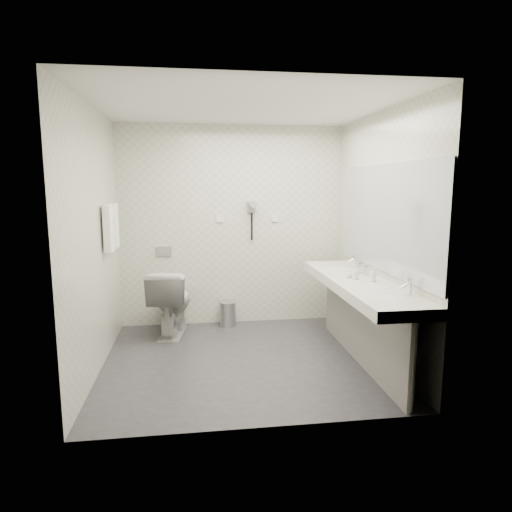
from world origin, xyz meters
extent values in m
plane|color=#2D2C32|center=(0.00, 0.00, 0.00)|extent=(2.80, 2.80, 0.00)
plane|color=silver|center=(0.00, 0.00, 2.50)|extent=(2.80, 2.80, 0.00)
plane|color=beige|center=(0.00, 1.30, 1.25)|extent=(2.80, 0.00, 2.80)
plane|color=beige|center=(0.00, -1.30, 1.25)|extent=(2.80, 0.00, 2.80)
plane|color=beige|center=(-1.40, 0.00, 1.25)|extent=(0.00, 2.60, 2.60)
plane|color=beige|center=(1.40, 0.00, 1.25)|extent=(0.00, 2.60, 2.60)
cube|color=silver|center=(1.12, -0.20, 0.80)|extent=(0.55, 2.20, 0.10)
cube|color=gray|center=(1.15, -0.20, 0.38)|extent=(0.03, 2.15, 0.75)
cylinder|color=silver|center=(1.18, -1.24, 0.38)|extent=(0.06, 0.06, 0.75)
cylinder|color=silver|center=(1.18, 0.84, 0.38)|extent=(0.06, 0.06, 0.75)
cube|color=#B2BCC6|center=(1.39, -0.20, 1.45)|extent=(0.02, 2.20, 1.05)
ellipsoid|color=silver|center=(1.12, -0.85, 0.83)|extent=(0.40, 0.31, 0.05)
ellipsoid|color=silver|center=(1.12, 0.45, 0.83)|extent=(0.40, 0.31, 0.05)
cylinder|color=silver|center=(1.32, -0.85, 0.92)|extent=(0.04, 0.04, 0.15)
cylinder|color=silver|center=(1.32, 0.45, 0.92)|extent=(0.04, 0.04, 0.15)
imported|color=silver|center=(1.10, -0.19, 0.90)|extent=(0.05, 0.05, 0.10)
imported|color=silver|center=(1.06, -0.11, 0.89)|extent=(0.08, 0.08, 0.08)
imported|color=silver|center=(1.23, -0.31, 0.92)|extent=(0.06, 0.06, 0.13)
cylinder|color=silver|center=(1.27, -0.02, 0.90)|extent=(0.07, 0.07, 0.10)
cylinder|color=silver|center=(1.26, 0.10, 0.90)|extent=(0.07, 0.07, 0.10)
imported|color=silver|center=(-0.76, 0.92, 0.40)|extent=(0.56, 0.84, 0.79)
cube|color=#B2B5BA|center=(-0.85, 1.29, 0.95)|extent=(0.18, 0.02, 0.12)
cylinder|color=#B2B5BA|center=(-0.07, 1.15, 0.15)|extent=(0.23, 0.23, 0.30)
cylinder|color=#B2B5BA|center=(-0.07, 1.15, 0.30)|extent=(0.21, 0.21, 0.02)
cylinder|color=silver|center=(-1.35, 0.55, 1.55)|extent=(0.02, 0.62, 0.02)
cube|color=white|center=(-1.34, 0.41, 1.33)|extent=(0.07, 0.24, 0.48)
cube|color=white|center=(-1.34, 0.69, 1.33)|extent=(0.07, 0.24, 0.48)
cube|color=gray|center=(0.25, 1.27, 1.50)|extent=(0.10, 0.04, 0.14)
cylinder|color=gray|center=(0.25, 1.20, 1.53)|extent=(0.08, 0.14, 0.08)
cylinder|color=black|center=(0.25, 1.26, 1.25)|extent=(0.02, 0.02, 0.35)
cube|color=silver|center=(-0.15, 1.29, 1.35)|extent=(0.09, 0.02, 0.09)
cube|color=silver|center=(0.55, 1.29, 1.35)|extent=(0.09, 0.02, 0.09)
camera|label=1|loc=(-0.47, -4.31, 1.77)|focal=31.30mm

